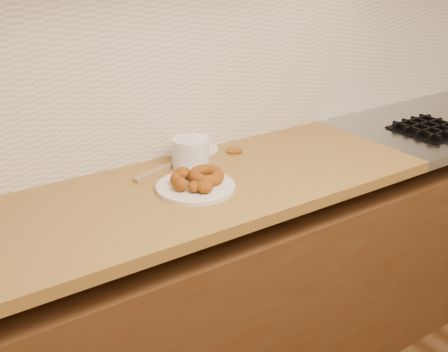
{
  "coord_description": "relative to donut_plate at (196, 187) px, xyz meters",
  "views": [
    {
      "loc": [
        -1.21,
        0.22,
        1.67
      ],
      "look_at": [
        -0.24,
        1.64,
        0.93
      ],
      "focal_mm": 45.0,
      "sensor_mm": 36.0,
      "label": 1
    }
  ],
  "objects": [
    {
      "name": "donut_plate",
      "position": [
        0.0,
        0.0,
        0.0
      ],
      "size": [
        0.26,
        0.26,
        0.02
      ],
      "primitive_type": "cylinder",
      "color": "silver",
      "rests_on": "butcher_block"
    },
    {
      "name": "ring_donut",
      "position": [
        0.05,
        0.01,
        0.03
      ],
      "size": [
        0.12,
        0.12,
        0.05
      ],
      "primitive_type": "torus",
      "rotation": [
        0.1,
        0.0,
        -0.01
      ],
      "color": "brown",
      "rests_on": "donut_plate"
    },
    {
      "name": "plastic_tub",
      "position": [
        0.09,
        0.17,
        0.05
      ],
      "size": [
        0.17,
        0.17,
        0.11
      ],
      "primitive_type": "cylinder",
      "rotation": [
        0.0,
        0.0,
        0.3
      ],
      "color": "silver",
      "rests_on": "butcher_block"
    },
    {
      "name": "backsplash",
      "position": [
        0.34,
        0.33,
        0.29
      ],
      "size": [
        3.6,
        0.02,
        0.6
      ],
      "primitive_type": "cube",
      "color": "silver",
      "rests_on": "wall_back"
    },
    {
      "name": "fried_dough_chunks",
      "position": [
        -0.03,
        -0.0,
        0.03
      ],
      "size": [
        0.13,
        0.22,
        0.05
      ],
      "color": "brown",
      "rests_on": "donut_plate"
    },
    {
      "name": "base_cabinet",
      "position": [
        0.34,
        0.03,
        -0.52
      ],
      "size": [
        3.6,
        0.6,
        0.77
      ],
      "primitive_type": "cube",
      "color": "#4E341B",
      "rests_on": "floor"
    },
    {
      "name": "wooden_utensil",
      "position": [
        -0.05,
        0.19,
        -0.0
      ],
      "size": [
        0.18,
        0.08,
        0.01
      ],
      "primitive_type": "cube",
      "rotation": [
        0.0,
        0.0,
        0.32
      ],
      "color": "#92764B",
      "rests_on": "butcher_block"
    },
    {
      "name": "wall_back",
      "position": [
        0.34,
        0.34,
        0.44
      ],
      "size": [
        4.0,
        0.02,
        2.7
      ],
      "primitive_type": "cube",
      "color": "tan",
      "rests_on": "ground"
    },
    {
      "name": "brass_jar_lid",
      "position": [
        0.3,
        0.21,
        -0.0
      ],
      "size": [
        0.08,
        0.08,
        0.01
      ],
      "primitive_type": "cylinder",
      "rotation": [
        0.0,
        0.0,
        0.42
      ],
      "color": "#9D6A22",
      "rests_on": "butcher_block"
    },
    {
      "name": "butcher_block",
      "position": [
        -0.31,
        0.03,
        -0.03
      ],
      "size": [
        2.3,
        0.62,
        0.04
      ],
      "primitive_type": "cube",
      "color": "olive",
      "rests_on": "base_cabinet"
    },
    {
      "name": "tub_lid",
      "position": [
        0.2,
        0.3,
        -0.0
      ],
      "size": [
        0.17,
        0.17,
        0.01
      ],
      "primitive_type": "cylinder",
      "rotation": [
        0.0,
        0.0,
        0.29
      ],
      "color": "silver",
      "rests_on": "butcher_block"
    }
  ]
}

